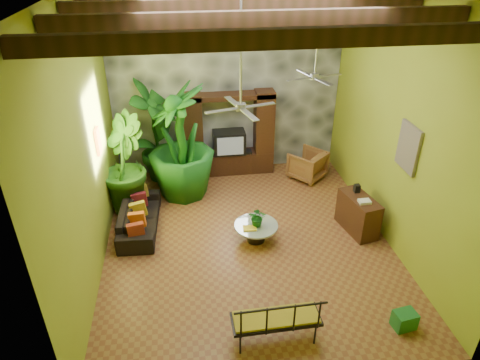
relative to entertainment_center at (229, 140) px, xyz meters
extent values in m
plane|color=brown|center=(0.00, -3.14, -0.97)|extent=(7.00, 7.00, 0.00)
cube|color=olive|center=(0.00, 0.36, 1.53)|extent=(6.00, 0.02, 5.00)
cube|color=olive|center=(-3.00, -3.14, 1.53)|extent=(0.02, 7.00, 5.00)
cube|color=olive|center=(3.00, -3.14, 1.53)|extent=(0.02, 7.00, 5.00)
cube|color=#3E4247|center=(0.00, 0.30, 1.53)|extent=(5.98, 0.10, 4.98)
cube|color=#311C0F|center=(0.00, -5.74, 3.81)|extent=(5.95, 0.16, 0.22)
cube|color=#311C0F|center=(0.00, -4.44, 3.81)|extent=(5.95, 0.16, 0.22)
cube|color=#311C0F|center=(0.00, -3.14, 3.81)|extent=(5.95, 0.16, 0.22)
cube|color=#311C0D|center=(0.00, 0.00, -0.67)|extent=(2.40, 0.50, 0.60)
cube|color=#311C0D|center=(-0.95, 0.00, 0.33)|extent=(0.50, 0.48, 2.00)
cube|color=#311C0D|center=(0.95, 0.00, 0.33)|extent=(0.50, 0.48, 2.00)
cube|color=#311C0D|center=(0.00, 0.00, 1.23)|extent=(2.40, 0.48, 0.12)
cube|color=black|center=(0.00, -0.02, -0.05)|extent=(0.85, 0.52, 0.62)
cube|color=#8C99A8|center=(0.00, -0.29, -0.05)|extent=(0.70, 0.02, 0.50)
cylinder|color=#A4A4A9|center=(-0.20, -3.54, 3.13)|extent=(0.04, 0.04, 1.80)
cylinder|color=#A4A4A9|center=(-0.20, -3.54, 2.23)|extent=(0.18, 0.18, 0.12)
cube|color=#A4A4A9|center=(0.15, -3.44, 2.21)|extent=(0.58, 0.26, 0.01)
cube|color=#A4A4A9|center=(-0.29, -3.19, 2.21)|extent=(0.26, 0.58, 0.01)
cube|color=#A4A4A9|center=(-0.55, -3.63, 2.21)|extent=(0.58, 0.26, 0.01)
cube|color=#A4A4A9|center=(-0.11, -3.88, 2.21)|extent=(0.26, 0.58, 0.01)
cylinder|color=#A4A4A9|center=(1.60, -1.94, 3.13)|extent=(0.04, 0.04, 1.80)
cylinder|color=#A4A4A9|center=(1.60, -1.94, 2.23)|extent=(0.18, 0.18, 0.12)
cube|color=#A4A4A9|center=(1.95, -1.84, 2.21)|extent=(0.58, 0.26, 0.01)
cube|color=#A4A4A9|center=(1.51, -1.59, 2.21)|extent=(0.26, 0.58, 0.01)
cube|color=#A4A4A9|center=(1.25, -2.03, 2.21)|extent=(0.58, 0.26, 0.01)
cube|color=#A4A4A9|center=(1.69, -2.28, 2.21)|extent=(0.26, 0.58, 0.01)
cube|color=gold|center=(-2.96, -2.14, 1.13)|extent=(0.06, 0.32, 0.55)
cube|color=#264C8D|center=(2.96, -3.74, 1.33)|extent=(0.06, 0.70, 0.90)
imported|color=black|center=(-2.32, -2.35, -0.67)|extent=(0.89, 2.04, 0.58)
imported|color=brown|center=(2.05, -0.63, -0.58)|extent=(1.19, 1.19, 0.78)
imported|color=#1A5817|center=(-1.93, -0.14, 0.41)|extent=(1.55, 1.74, 2.75)
imported|color=#255917|center=(-2.65, -1.43, 0.20)|extent=(1.26, 1.46, 2.34)
imported|color=#196019|center=(-1.29, -0.98, 0.47)|extent=(1.80, 1.80, 2.86)
cylinder|color=black|center=(0.19, -3.16, -0.79)|extent=(0.40, 0.40, 0.36)
cylinder|color=#B0BBB8|center=(0.19, -3.16, -0.59)|extent=(0.94, 0.94, 0.04)
imported|color=#1A6219|center=(0.21, -3.19, -0.35)|extent=(0.46, 0.42, 0.42)
cube|color=#FAF71B|center=(0.03, -3.29, -0.55)|extent=(0.29, 0.22, 0.03)
cube|color=black|center=(0.03, -5.81, -0.52)|extent=(1.44, 0.50, 0.06)
cube|color=#A0891C|center=(0.03, -5.81, -0.48)|extent=(1.36, 0.45, 0.06)
cube|color=black|center=(0.03, -6.06, -0.25)|extent=(1.43, 0.06, 0.54)
cube|color=#381E11|center=(2.48, -3.12, -0.54)|extent=(0.68, 1.13, 0.85)
cube|color=#1B6733|center=(2.24, -5.87, -0.81)|extent=(0.40, 0.32, 0.32)
camera|label=1|loc=(-1.22, -10.48, 4.80)|focal=32.00mm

